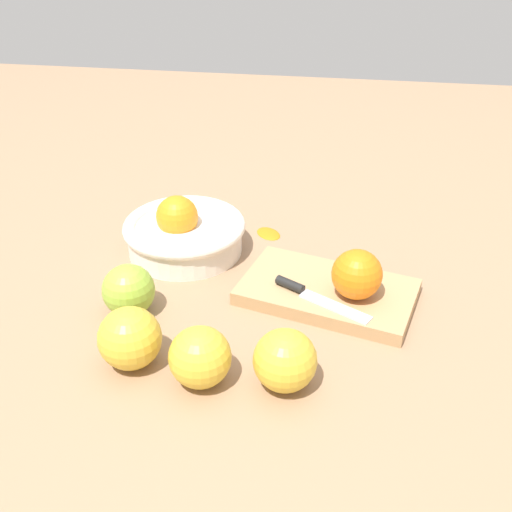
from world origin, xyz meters
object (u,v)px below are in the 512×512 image
Objects in this scene: cutting_board at (327,292)px; bowl at (184,232)px; orange_on_board at (357,274)px; apple_front_left_2 at (129,290)px; knife at (309,294)px; apple_front_left_3 at (200,357)px; apple_front_right at (285,360)px; apple_front_left at (130,338)px.

bowl is at bearing 158.03° from cutting_board.
orange_on_board reaches higher than apple_front_left_2.
knife is 0.21m from apple_front_left_3.
knife is (-0.03, -0.03, 0.02)m from cutting_board.
apple_front_right reaches higher than apple_front_left_2.
bowl is at bearing 90.96° from apple_front_left.
bowl reaches higher than cutting_board.
apple_front_left is at bearing -69.97° from apple_front_left_2.
orange_on_board reaches higher than apple_front_left_3.
apple_front_left_2 reaches higher than knife.
bowl is 0.26m from knife.
bowl is 2.47× the size of apple_front_left.
apple_front_left_2 is 0.97× the size of apple_front_left_3.
orange_on_board is 0.33m from apple_front_left.
apple_front_right reaches higher than knife.
knife is 1.84× the size of apple_front_left_3.
cutting_board is 3.34× the size of apple_front_left_2.
apple_front_left_3 is at bearing -124.45° from knife.
apple_front_left is at bearing -89.04° from bowl.
bowl is 0.80× the size of cutting_board.
knife reaches higher than cutting_board.
apple_front_right is at bearing 5.52° from apple_front_left_3.
apple_front_left is 1.08× the size of apple_front_left_2.
orange_on_board is 0.51× the size of knife.
bowl is 0.36m from apple_front_right.
apple_front_left reaches higher than apple_front_left_2.
apple_front_left_2 reaches higher than cutting_board.
apple_front_left is at bearing -149.19° from orange_on_board.
orange_on_board is 0.33m from apple_front_left_2.
orange_on_board reaches higher than apple_front_right.
orange_on_board is (0.04, -0.02, 0.05)m from cutting_board.
apple_front_left is (0.00, -0.29, 0.01)m from bowl.
apple_front_left_2 is at bearing -169.11° from orange_on_board.
cutting_board is at bearing 16.01° from apple_front_left_2.
cutting_board is 3.19× the size of apple_front_right.
orange_on_board is 0.20m from apple_front_right.
bowl is at bearing 79.29° from apple_front_left_2.
apple_front_left reaches higher than apple_front_right.
apple_front_left_2 is (-0.32, -0.06, -0.02)m from orange_on_board.
orange_on_board is at bearing -25.03° from cutting_board.
apple_front_left is at bearing 168.68° from apple_front_left_3.
cutting_board is 3.47× the size of orange_on_board.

